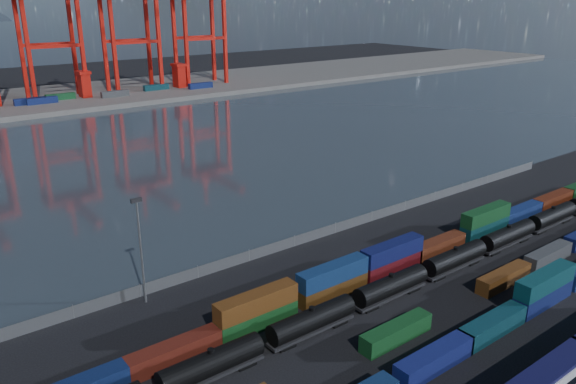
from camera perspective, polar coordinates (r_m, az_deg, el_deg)
ground at (r=85.75m, az=12.56°, el=-11.65°), size 700.00×700.00×0.00m
harbor_water at (r=167.26m, az=-15.87°, el=3.52°), size 700.00×700.00×0.00m
far_quay at (r=265.64m, az=-24.64°, el=8.40°), size 700.00×70.00×2.00m
container_row_south at (r=68.30m, az=10.25°, el=-18.35°), size 139.66×2.53×5.40m
container_row_mid at (r=78.46m, az=11.41°, el=-13.42°), size 128.41×2.36×5.03m
container_row_north at (r=93.90m, az=9.96°, el=-7.15°), size 142.02×2.53×5.40m
tanker_string at (r=97.93m, az=16.60°, el=-6.51°), size 137.83×2.97×4.25m
waterfront_fence at (r=103.01m, az=0.68°, el=-5.02°), size 160.12×0.12×2.20m
yard_light_mast at (r=84.26m, az=-14.75°, el=-5.29°), size 1.60×0.40×16.60m
gantry_cranes at (r=254.17m, az=-27.17°, el=16.21°), size 199.18×46.42×62.86m
quay_containers at (r=248.99m, az=-26.35°, el=8.07°), size 172.58×10.99×2.60m
straddle_carriers at (r=254.43m, az=-24.85°, el=9.53°), size 140.00×7.00×11.10m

